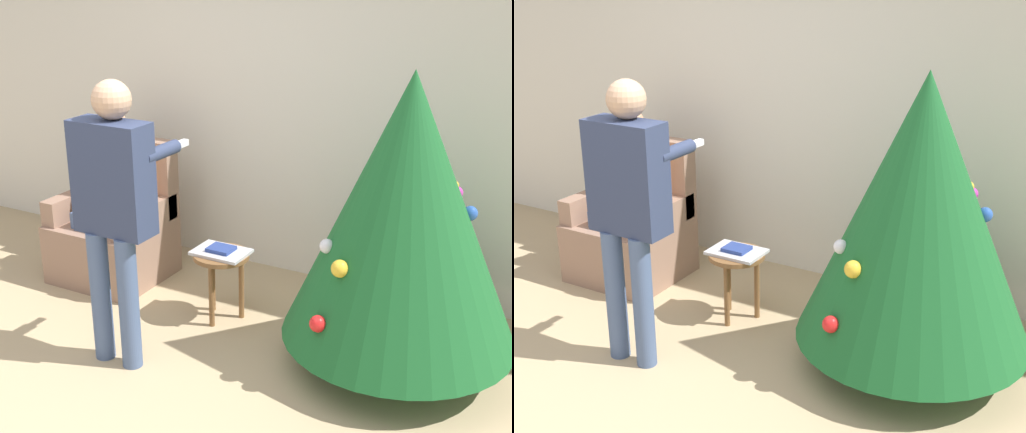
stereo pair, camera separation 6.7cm
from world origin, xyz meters
TOP-DOWN VIEW (x-y plane):
  - ground_plane at (0.00, 0.00)m, footprint 14.00×14.00m
  - wall_back at (0.00, 2.23)m, footprint 8.00×0.06m
  - christmas_tree at (1.33, 1.30)m, footprint 1.35×1.35m
  - armchair at (-0.92, 1.52)m, footprint 0.76×0.70m
  - person_seated at (-0.92, 1.49)m, footprint 0.36×0.46m
  - person_standing at (-0.13, 0.59)m, footprint 0.47×0.57m
  - side_stool at (0.14, 1.30)m, footprint 0.37×0.37m
  - laptop at (0.14, 1.30)m, footprint 0.35×0.25m
  - book at (0.14, 1.30)m, footprint 0.16×0.14m

SIDE VIEW (x-z plane):
  - ground_plane at x=0.00m, z-range 0.00..0.00m
  - armchair at x=-0.92m, z-range -0.17..0.86m
  - side_stool at x=0.14m, z-range 0.15..0.62m
  - laptop at x=0.14m, z-range 0.47..0.49m
  - book at x=0.14m, z-range 0.49..0.51m
  - person_seated at x=-0.92m, z-range 0.06..1.33m
  - christmas_tree at x=1.33m, z-range 0.10..1.85m
  - person_standing at x=-0.13m, z-range 0.17..1.85m
  - wall_back at x=0.00m, z-range 0.00..2.70m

